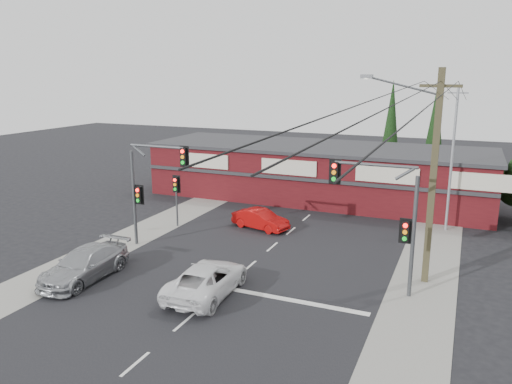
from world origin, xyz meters
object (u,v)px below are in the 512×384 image
at_px(white_suv, 207,279).
at_px(silver_suv, 84,264).
at_px(red_sedan, 260,219).
at_px(utility_pole, 431,171).
at_px(shop_building, 317,172).

bearing_deg(white_suv, silver_suv, 5.09).
bearing_deg(white_suv, red_sedan, -83.50).
distance_m(white_suv, silver_suv, 6.32).
height_order(red_sedan, utility_pole, utility_pole).
bearing_deg(red_sedan, silver_suv, 170.61).
distance_m(white_suv, utility_pole, 11.31).
xyz_separation_m(white_suv, utility_pole, (8.79, 5.36, 4.68)).
bearing_deg(utility_pole, shop_building, 123.76).
xyz_separation_m(red_sedan, shop_building, (0.98, 9.39, 1.51)).
bearing_deg(white_suv, utility_pole, -150.95).
relative_size(red_sedan, shop_building, 0.14).
height_order(white_suv, red_sedan, white_suv).
distance_m(white_suv, shop_building, 19.42).
distance_m(white_suv, red_sedan, 10.09).
height_order(silver_suv, shop_building, shop_building).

